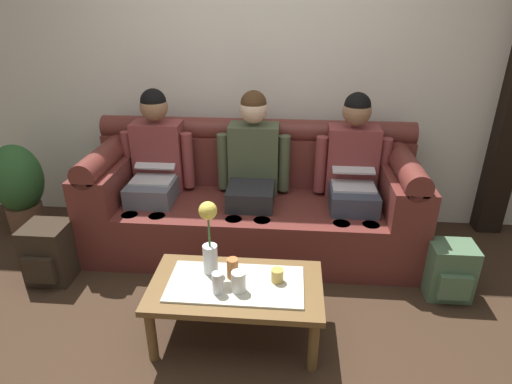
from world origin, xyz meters
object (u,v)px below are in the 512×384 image
person_middle (253,167)px  backpack_right (449,271)px  person_left (156,164)px  cup_far_left (233,268)px  backpack_left (50,253)px  potted_plant (19,186)px  cup_far_center (218,283)px  coffee_table (236,291)px  person_right (353,171)px  cup_near_right (277,275)px  flower_vase (209,237)px  cup_near_left (239,282)px  couch (253,202)px

person_middle → backpack_right: bearing=-22.4°
person_left → cup_far_left: bearing=-53.9°
backpack_left → potted_plant: 0.84m
person_left → cup_far_left: (0.73, -1.00, -0.22)m
person_left → cup_far_center: (0.67, -1.15, -0.22)m
person_middle → potted_plant: (-1.92, -0.00, -0.23)m
coffee_table → cup_far_left: bearing=112.9°
person_right → cup_far_left: size_ratio=10.26×
cup_near_right → cup_far_left: cup_far_left is taller
cup_far_center → potted_plant: 2.16m
flower_vase → cup_far_center: bearing=-68.8°
coffee_table → cup_far_left: 0.13m
cup_near_left → backpack_left: size_ratio=0.28×
backpack_right → person_right: bearing=137.4°
cup_near_left → backpack_left: bearing=159.7°
person_right → cup_near_left: bearing=-122.9°
coffee_table → cup_near_right: cup_near_right is taller
person_middle → potted_plant: size_ratio=1.57×
person_left → cup_near_left: person_left is taller
person_middle → coffee_table: (0.00, -1.06, -0.34)m
person_right → cup_near_right: 1.17m
couch → potted_plant: (-1.92, -0.00, 0.06)m
cup_near_right → cup_far_left: 0.26m
cup_far_left → backpack_right: bearing=17.5°
person_middle → flower_vase: size_ratio=2.69×
cup_far_left → flower_vase: bearing=163.8°
coffee_table → cup_far_center: (-0.09, -0.09, 0.12)m
person_right → flower_vase: 1.32m
cup_near_left → cup_near_right: 0.23m
flower_vase → backpack_right: flower_vase is taller
cup_far_center → backpack_right: bearing=22.0°
potted_plant → person_middle: bearing=0.0°
person_left → person_right: (1.50, -0.00, 0.00)m
person_left → potted_plant: 1.19m
person_right → backpack_left: person_right is taller
person_middle → flower_vase: bearing=-99.3°
couch → person_middle: size_ratio=2.03×
flower_vase → cup_far_left: size_ratio=3.82×
person_right → cup_near_right: bearing=-117.0°
couch → potted_plant: 1.92m
person_left → backpack_left: bearing=-136.0°
couch → potted_plant: bearing=-179.9°
cup_far_left → potted_plant: size_ratio=0.15×
coffee_table → backpack_left: size_ratio=2.33×
person_right → cup_near_right: person_right is taller
person_left → potted_plant: (-1.16, -0.00, -0.23)m
potted_plant → backpack_left: bearing=-48.1°
couch → cup_far_center: 1.16m
person_middle → cup_near_right: bearing=-77.2°
flower_vase → cup_near_right: 0.44m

